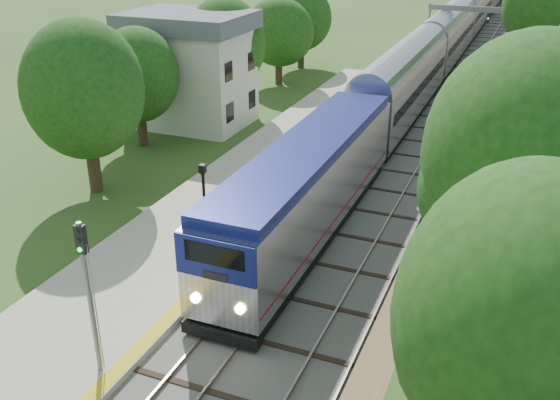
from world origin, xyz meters
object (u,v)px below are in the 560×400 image
at_px(train, 472,13).
at_px(signal_farside, 455,158).
at_px(signal_gantry, 471,21).
at_px(signal_platform, 88,283).
at_px(lamppost_far, 205,213).
at_px(station_building, 190,68).

height_order(train, signal_farside, signal_farside).
xyz_separation_m(signal_gantry, signal_platform, (-5.37, -50.66, -1.08)).
height_order(signal_gantry, lamppost_far, signal_gantry).
distance_m(station_building, signal_farside, 23.15).
relative_size(station_building, signal_platform, 1.57).
height_order(signal_platform, signal_farside, signal_farside).
bearing_deg(lamppost_far, station_building, 121.45).
bearing_deg(signal_gantry, signal_platform, -96.05).
xyz_separation_m(station_building, signal_farside, (20.20, -11.32, 0.09)).
bearing_deg(signal_farside, station_building, 150.73).
relative_size(station_building, lamppost_far, 2.08).
bearing_deg(signal_farside, signal_platform, -122.39).
bearing_deg(lamppost_far, signal_platform, -86.03).
xyz_separation_m(train, signal_platform, (-2.90, -74.38, 1.42)).
bearing_deg(train, signal_gantry, -84.05).
bearing_deg(signal_platform, station_building, 113.38).
xyz_separation_m(lamppost_far, signal_farside, (9.69, 5.86, 1.95)).
xyz_separation_m(station_building, lamppost_far, (10.51, -17.18, -1.86)).
distance_m(signal_gantry, signal_farside, 36.51).
relative_size(station_building, signal_gantry, 1.02).
bearing_deg(station_building, train, 73.97).
bearing_deg(signal_farside, signal_gantry, 95.86).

